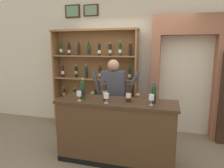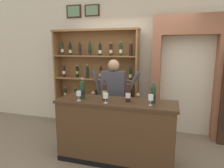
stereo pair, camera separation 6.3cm
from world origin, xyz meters
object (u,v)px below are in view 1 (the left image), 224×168
wine_glass_left (151,98)px  wine_glass_center (79,94)px  shopkeeper (113,92)px  tasting_counter (116,131)px  tasting_bottle_rosso (83,89)px  wine_shelf (95,78)px  tasting_bottle_brunello (154,94)px  wine_glass_spare (106,96)px  tasting_bottle_riserva (129,92)px  tasting_bottle_super_tuscan (105,91)px

wine_glass_left → wine_glass_center: bearing=-177.6°
shopkeeper → tasting_counter: bearing=-71.0°
tasting_counter → tasting_bottle_rosso: bearing=-178.8°
tasting_counter → shopkeeper: bearing=109.0°
wine_shelf → tasting_bottle_brunello: wine_shelf is taller
tasting_counter → wine_glass_left: bearing=-10.7°
tasting_counter → wine_shelf: bearing=123.2°
wine_glass_center → wine_glass_spare: (0.45, -0.02, 0.00)m
wine_shelf → tasting_bottle_riserva: (1.01, -1.25, -0.01)m
tasting_bottle_rosso → tasting_bottle_riserva: size_ratio=1.05×
tasting_counter → tasting_bottle_super_tuscan: tasting_bottle_super_tuscan is taller
wine_shelf → wine_glass_spare: bearing=-63.6°
tasting_counter → wine_glass_center: bearing=-165.1°
wine_shelf → shopkeeper: 0.86m
tasting_counter → wine_glass_left: size_ratio=11.84×
wine_shelf → tasting_bottle_riserva: size_ratio=6.80×
wine_shelf → shopkeeper: wine_shelf is taller
tasting_bottle_riserva → tasting_counter: bearing=179.6°
wine_glass_center → wine_shelf: bearing=100.2°
shopkeeper → tasting_bottle_riserva: (0.42, -0.65, 0.16)m
shopkeeper → wine_glass_left: 1.09m
tasting_bottle_super_tuscan → wine_glass_left: size_ratio=1.96×
tasting_counter → tasting_bottle_riserva: size_ratio=5.79×
tasting_bottle_super_tuscan → wine_glass_spare: (0.07, -0.18, -0.04)m
tasting_bottle_brunello → wine_glass_left: size_ratio=1.97×
tasting_bottle_rosso → wine_glass_left: 1.12m
wine_glass_spare → tasting_bottle_rosso: bearing=160.4°
shopkeeper → wine_glass_left: shopkeeper is taller
wine_shelf → wine_glass_center: size_ratio=14.50×
tasting_bottle_brunello → wine_glass_left: 0.13m
tasting_bottle_riserva → wine_glass_spare: 0.35m
tasting_bottle_super_tuscan → wine_glass_left: (0.74, -0.11, -0.03)m
wine_glass_spare → wine_glass_left: bearing=5.9°
tasting_bottle_rosso → tasting_bottle_brunello: tasting_bottle_rosso is taller
wine_glass_left → wine_shelf: bearing=135.3°
wine_glass_center → tasting_counter: bearing=14.9°
tasting_bottle_super_tuscan → tasting_bottle_brunello: size_ratio=0.99×
wine_shelf → wine_glass_left: wine_shelf is taller
tasting_bottle_brunello → wine_glass_center: (-1.14, -0.17, -0.04)m
tasting_counter → tasting_bottle_rosso: tasting_bottle_rosso is taller
wine_shelf → tasting_bottle_riserva: 1.61m
tasting_bottle_brunello → tasting_bottle_rosso: bearing=-178.2°
wine_shelf → tasting_bottle_brunello: (1.39, -1.22, -0.02)m
shopkeeper → tasting_bottle_brunello: shopkeeper is taller
wine_glass_center → tasting_bottle_riserva: bearing=11.1°
wine_glass_spare → tasting_counter: bearing=57.0°
wine_glass_center → wine_glass_spare: 0.45m
tasting_bottle_rosso → wine_glass_spare: size_ratio=2.25×
wine_shelf → wine_glass_center: wine_shelf is taller
tasting_bottle_super_tuscan → tasting_bottle_riserva: 0.38m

